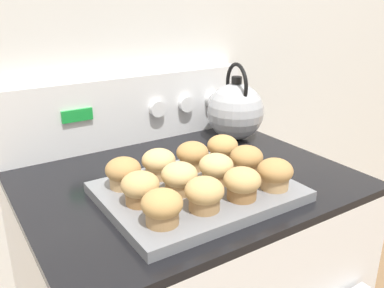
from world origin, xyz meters
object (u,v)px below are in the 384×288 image
muffin_r0_c2 (242,183)px  muffin_r2_c1 (159,163)px  muffin_pan (198,192)px  muffin_r0_c3 (275,174)px  muffin_r1_c1 (179,178)px  tea_kettle (235,110)px  muffin_r0_c0 (162,207)px  muffin_r1_c3 (246,159)px  muffin_r0_c1 (204,194)px  muffin_r2_c0 (123,172)px  muffin_r1_c2 (216,168)px  muffin_r2_c2 (192,155)px  muffin_r1_c0 (140,188)px  muffin_r2_c3 (223,148)px

muffin_r0_c2 → muffin_r2_c1: bearing=116.5°
muffin_pan → muffin_r0_c3: (0.13, -0.09, 0.04)m
muffin_r1_c1 → tea_kettle: size_ratio=0.33×
muffin_r0_c0 → muffin_r1_c3: bearing=18.3°
muffin_r0_c3 → muffin_r0_c1: bearing=178.5°
muffin_pan → muffin_r0_c0: 0.16m
muffin_pan → tea_kettle: size_ratio=1.74×
muffin_pan → muffin_r1_c1: muffin_r1_c1 is taller
muffin_pan → muffin_r2_c1: (-0.04, 0.09, 0.04)m
muffin_r0_c3 → muffin_r1_c1: bearing=152.9°
muffin_r1_c1 → muffin_r2_c1: size_ratio=1.00×
muffin_pan → muffin_r2_c0: size_ratio=5.23×
muffin_r1_c2 → muffin_r2_c1: bearing=133.9°
muffin_r0_c0 → muffin_r2_c2: bearing=44.7°
muffin_r0_c2 → muffin_r1_c0: (-0.18, 0.09, 0.00)m
muffin_r2_c0 → muffin_r1_c2: bearing=-26.8°
muffin_r0_c2 → muffin_r2_c3: same height
muffin_r1_c2 → muffin_r2_c0: same height
muffin_r2_c3 → muffin_r2_c2: bearing=-179.8°
tea_kettle → muffin_r2_c3: bearing=-135.9°
muffin_r1_c3 → muffin_r1_c0: bearing=179.8°
muffin_pan → muffin_r2_c2: muffin_r2_c2 is taller
muffin_pan → muffin_r0_c0: muffin_r0_c0 is taller
muffin_r1_c0 → muffin_r1_c1: same height
muffin_r2_c0 → muffin_r2_c2: 0.17m
muffin_r0_c3 → muffin_r2_c0: 0.32m
muffin_r0_c3 → muffin_r1_c1: size_ratio=1.00×
muffin_r1_c3 → muffin_r2_c1: 0.20m
muffin_r0_c1 → muffin_r1_c0: bearing=135.6°
muffin_r0_c2 → muffin_r1_c3: (0.09, 0.09, 0.00)m
muffin_r0_c2 → tea_kettle: tea_kettle is taller
muffin_r1_c3 → muffin_r2_c2: bearing=135.2°
muffin_r0_c1 → muffin_r0_c3: 0.17m
muffin_r1_c1 → muffin_r2_c3: bearing=26.7°
muffin_r2_c2 → tea_kettle: tea_kettle is taller
muffin_pan → muffin_r0_c2: size_ratio=5.23×
muffin_r0_c0 → muffin_r1_c2: (0.18, 0.08, 0.00)m
muffin_r1_c0 → muffin_r2_c2: (0.18, 0.09, 0.00)m
muffin_r0_c1 → tea_kettle: (0.34, 0.34, 0.03)m
tea_kettle → muffin_r0_c1: bearing=-135.3°
muffin_r1_c1 → muffin_r2_c1: 0.09m
muffin_pan → muffin_r1_c2: muffin_r1_c2 is taller
muffin_pan → muffin_r2_c0: 0.16m
muffin_r1_c3 → muffin_r2_c0: 0.28m
muffin_r1_c0 → muffin_r2_c0: size_ratio=1.00×
muffin_r0_c2 → tea_kettle: 0.42m
muffin_r0_c1 → muffin_r1_c0: (-0.09, 0.09, 0.00)m
muffin_r0_c1 → muffin_r1_c1: bearing=91.6°
tea_kettle → muffin_r2_c0: bearing=-159.0°
muffin_r2_c0 → muffin_r2_c3: same height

